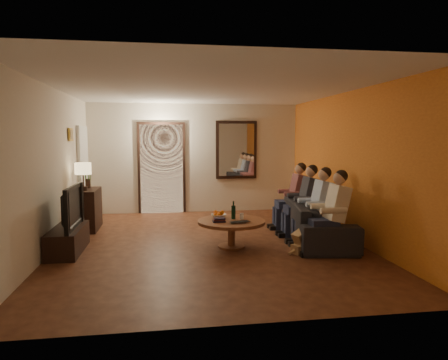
{
  "coord_description": "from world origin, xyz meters",
  "views": [
    {
      "loc": [
        -0.73,
        -6.6,
        1.78
      ],
      "look_at": [
        0.3,
        0.3,
        1.05
      ],
      "focal_mm": 32.0,
      "sensor_mm": 36.0,
      "label": 1
    }
  ],
  "objects": [
    {
      "name": "coffee_table",
      "position": [
        0.34,
        -0.28,
        0.23
      ],
      "size": [
        1.35,
        1.35,
        0.45
      ],
      "primitive_type": "cylinder",
      "rotation": [
        0.0,
        0.0,
        0.26
      ],
      "color": "brown",
      "rests_on": "floor"
    },
    {
      "name": "flower_vase",
      "position": [
        -2.25,
        1.63,
        1.01
      ],
      "size": [
        0.14,
        0.14,
        0.44
      ],
      "primitive_type": null,
      "color": "#B2132E",
      "rests_on": "dresser"
    },
    {
      "name": "mirror_glass",
      "position": [
        1.0,
        2.93,
        1.5
      ],
      "size": [
        0.86,
        0.02,
        1.26
      ],
      "primitive_type": "cube",
      "color": "white",
      "rests_on": "back_wall"
    },
    {
      "name": "dog",
      "position": [
        1.45,
        -0.74,
        0.28
      ],
      "size": [
        0.61,
        0.44,
        0.56
      ],
      "primitive_type": null,
      "rotation": [
        0.0,
        0.0,
        0.39
      ],
      "color": "#9C7B48",
      "rests_on": "floor"
    },
    {
      "name": "kitchen_doorway",
      "position": [
        -0.8,
        2.98,
        1.05
      ],
      "size": [
        1.0,
        0.06,
        2.1
      ],
      "primitive_type": "cube",
      "color": "#FFE0A5",
      "rests_on": "floor"
    },
    {
      "name": "person_c",
      "position": [
        1.81,
        0.3,
        0.6
      ],
      "size": [
        0.6,
        0.4,
        1.2
      ],
      "primitive_type": null,
      "color": "tan",
      "rests_on": "sofa"
    },
    {
      "name": "person_b",
      "position": [
        1.81,
        -0.3,
        0.6
      ],
      "size": [
        0.6,
        0.4,
        1.2
      ],
      "primitive_type": null,
      "color": "tan",
      "rests_on": "sofa"
    },
    {
      "name": "wine_glass",
      "position": [
        0.52,
        -0.23,
        0.5
      ],
      "size": [
        0.06,
        0.06,
        0.1
      ],
      "primitive_type": "cylinder",
      "color": "silver",
      "rests_on": "coffee_table"
    },
    {
      "name": "sofa",
      "position": [
        1.91,
        0.0,
        0.34
      ],
      "size": [
        2.41,
        1.24,
        0.67
      ],
      "primitive_type": "imported",
      "rotation": [
        0.0,
        0.0,
        1.42
      ],
      "color": "black",
      "rests_on": "floor"
    },
    {
      "name": "oranges",
      "position": [
        0.16,
        -0.06,
        0.55
      ],
      "size": [
        0.2,
        0.2,
        0.08
      ],
      "primitive_type": null,
      "color": "orange",
      "rests_on": "bowl"
    },
    {
      "name": "framed_art",
      "position": [
        -2.47,
        1.3,
        1.85
      ],
      "size": [
        0.03,
        0.28,
        0.24
      ],
      "primitive_type": "cube",
      "color": "#B28C33",
      "rests_on": "left_wall"
    },
    {
      "name": "fridge_glimpse",
      "position": [
        -0.55,
        2.98,
        0.9
      ],
      "size": [
        0.45,
        0.03,
        1.7
      ],
      "primitive_type": "cube",
      "color": "silver",
      "rests_on": "floor"
    },
    {
      "name": "laptop",
      "position": [
        0.44,
        -0.56,
        0.46
      ],
      "size": [
        0.37,
        0.28,
        0.03
      ],
      "primitive_type": "imported",
      "rotation": [
        0.0,
        0.0,
        0.24
      ],
      "color": "black",
      "rests_on": "coffee_table"
    },
    {
      "name": "book_stack",
      "position": [
        0.12,
        -0.38,
        0.48
      ],
      "size": [
        0.2,
        0.15,
        0.07
      ],
      "primitive_type": null,
      "color": "black",
      "rests_on": "coffee_table"
    },
    {
      "name": "table_lamp",
      "position": [
        -2.25,
        1.19,
        1.06
      ],
      "size": [
        0.3,
        0.3,
        0.54
      ],
      "primitive_type": null,
      "color": "beige",
      "rests_on": "dresser"
    },
    {
      "name": "person_d",
      "position": [
        1.81,
        0.9,
        0.6
      ],
      "size": [
        0.6,
        0.4,
        1.2
      ],
      "primitive_type": null,
      "color": "tan",
      "rests_on": "sofa"
    },
    {
      "name": "front_wall",
      "position": [
        0.0,
        -3.0,
        1.3
      ],
      "size": [
        5.0,
        0.02,
        2.6
      ],
      "primitive_type": "cube",
      "color": "beige",
      "rests_on": "floor"
    },
    {
      "name": "floor",
      "position": [
        0.0,
        0.0,
        0.0
      ],
      "size": [
        5.0,
        6.0,
        0.01
      ],
      "primitive_type": "cube",
      "color": "#421D11",
      "rests_on": "ground"
    },
    {
      "name": "right_wall",
      "position": [
        2.5,
        0.0,
        1.3
      ],
      "size": [
        0.02,
        6.0,
        2.6
      ],
      "primitive_type": "cube",
      "color": "beige",
      "rests_on": "floor"
    },
    {
      "name": "tv_stand",
      "position": [
        -2.25,
        -0.18,
        0.19
      ],
      "size": [
        0.45,
        1.16,
        0.39
      ],
      "primitive_type": "cube",
      "color": "black",
      "rests_on": "floor"
    },
    {
      "name": "white_door",
      "position": [
        -2.46,
        2.3,
        1.02
      ],
      "size": [
        0.06,
        0.85,
        2.04
      ],
      "primitive_type": "cube",
      "color": "white",
      "rests_on": "floor"
    },
    {
      "name": "back_wall",
      "position": [
        0.0,
        3.0,
        1.3
      ],
      "size": [
        5.0,
        0.02,
        2.6
      ],
      "primitive_type": "cube",
      "color": "beige",
      "rests_on": "floor"
    },
    {
      "name": "orange_accent",
      "position": [
        2.49,
        0.0,
        1.3
      ],
      "size": [
        0.01,
        6.0,
        2.6
      ],
      "primitive_type": "cube",
      "color": "orange",
      "rests_on": "right_wall"
    },
    {
      "name": "mirror_frame",
      "position": [
        1.0,
        2.96,
        1.5
      ],
      "size": [
        1.0,
        0.05,
        1.4
      ],
      "primitive_type": "cube",
      "color": "black",
      "rests_on": "back_wall"
    },
    {
      "name": "tv",
      "position": [
        -2.25,
        -0.18,
        0.72
      ],
      "size": [
        1.15,
        0.15,
        0.66
      ],
      "primitive_type": "imported",
      "rotation": [
        0.0,
        0.0,
        1.57
      ],
      "color": "black",
      "rests_on": "tv_stand"
    },
    {
      "name": "door_trim",
      "position": [
        -0.8,
        2.97,
        1.05
      ],
      "size": [
        1.12,
        0.04,
        2.22
      ],
      "primitive_type": "cube",
      "color": "black",
      "rests_on": "floor"
    },
    {
      "name": "person_a",
      "position": [
        1.81,
        -0.9,
        0.6
      ],
      "size": [
        0.6,
        0.4,
        1.2
      ],
      "primitive_type": null,
      "color": "tan",
      "rests_on": "sofa"
    },
    {
      "name": "dresser",
      "position": [
        -2.25,
        1.41,
        0.4
      ],
      "size": [
        0.45,
        0.89,
        0.79
      ],
      "primitive_type": "cube",
      "color": "black",
      "rests_on": "floor"
    },
    {
      "name": "ceiling",
      "position": [
        0.0,
        0.0,
        2.6
      ],
      "size": [
        5.0,
        6.0,
        0.01
      ],
      "primitive_type": "cube",
      "color": "white",
      "rests_on": "back_wall"
    },
    {
      "name": "bowl",
      "position": [
        0.16,
        -0.06,
        0.48
      ],
      "size": [
        0.26,
        0.26,
        0.06
      ],
      "primitive_type": "imported",
      "color": "white",
      "rests_on": "coffee_table"
    },
    {
      "name": "art_canvas",
      "position": [
        -2.46,
        1.3,
        1.85
      ],
      "size": [
        0.01,
        0.22,
        0.18
      ],
      "primitive_type": "cube",
      "color": "brown",
      "rests_on": "left_wall"
    },
    {
      "name": "wine_bottle",
      "position": [
        0.39,
        -0.18,
        0.6
      ],
      "size": [
        0.07,
        0.07,
        0.31
      ],
      "primitive_type": null,
      "color": "black",
      "rests_on": "coffee_table"
    },
    {
      "name": "left_wall",
      "position": [
        -2.5,
        0.0,
        1.3
      ],
      "size": [
        0.02,
        6.0,
        2.6
      ],
      "primitive_type": "cube",
      "color": "beige",
      "rests_on": "floor"
    }
  ]
}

